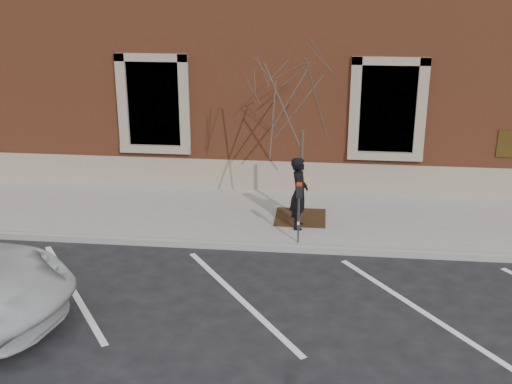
# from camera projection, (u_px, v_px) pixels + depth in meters

# --- Properties ---
(ground) EXTENTS (120.00, 120.00, 0.00)m
(ground) POSITION_uv_depth(u_px,v_px,m) (253.00, 249.00, 13.88)
(ground) COLOR #28282B
(ground) RESTS_ON ground
(sidewalk_near) EXTENTS (40.00, 3.50, 0.15)m
(sidewalk_near) POSITION_uv_depth(u_px,v_px,m) (261.00, 216.00, 15.49)
(sidewalk_near) COLOR #ADA9A3
(sidewalk_near) RESTS_ON ground
(curb_near) EXTENTS (40.00, 0.12, 0.15)m
(curb_near) POSITION_uv_depth(u_px,v_px,m) (253.00, 247.00, 13.80)
(curb_near) COLOR #9E9E99
(curb_near) RESTS_ON ground
(parking_stripes) EXTENTS (28.00, 4.40, 0.01)m
(parking_stripes) POSITION_uv_depth(u_px,v_px,m) (239.00, 298.00, 11.81)
(parking_stripes) COLOR silver
(parking_stripes) RESTS_ON ground
(building_civic) EXTENTS (40.00, 8.62, 8.00)m
(building_civic) POSITION_uv_depth(u_px,v_px,m) (281.00, 28.00, 19.80)
(building_civic) COLOR brown
(building_civic) RESTS_ON ground
(man) EXTENTS (0.43, 0.63, 1.65)m
(man) POSITION_uv_depth(u_px,v_px,m) (299.00, 193.00, 14.38)
(man) COLOR black
(man) RESTS_ON sidewalk_near
(parking_meter) EXTENTS (0.12, 0.09, 1.36)m
(parking_meter) POSITION_uv_depth(u_px,v_px,m) (299.00, 201.00, 13.52)
(parking_meter) COLOR #595B60
(parking_meter) RESTS_ON sidewalk_near
(tree_grate) EXTENTS (1.19, 1.19, 0.03)m
(tree_grate) POSITION_uv_depth(u_px,v_px,m) (300.00, 217.00, 15.18)
(tree_grate) COLOR #3A2612
(tree_grate) RESTS_ON sidewalk_near
(sapling) EXTENTS (2.33, 2.33, 3.88)m
(sapling) POSITION_uv_depth(u_px,v_px,m) (303.00, 105.00, 14.28)
(sapling) COLOR #4B392D
(sapling) RESTS_ON sidewalk_near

